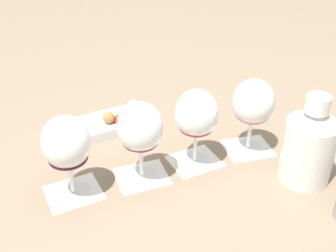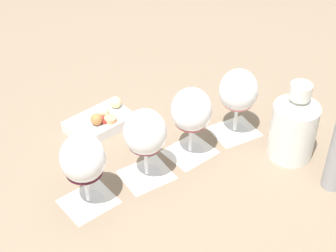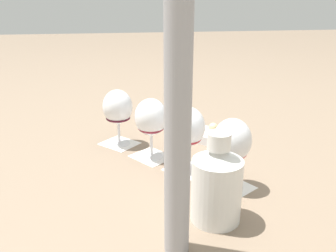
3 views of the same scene
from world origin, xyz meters
name	(u,v)px [view 3 (image 3 of 3)]	position (x,y,z in m)	size (l,w,h in m)	color
ground_plane	(168,162)	(0.00, 0.00, 0.00)	(8.00, 8.00, 0.00)	#7F6B56
tasting_card_0	(229,186)	(-0.17, -0.14, 0.00)	(0.15, 0.14, 0.00)	white
tasting_card_1	(187,169)	(-0.05, -0.05, 0.00)	(0.15, 0.15, 0.00)	white
tasting_card_2	(152,156)	(0.05, 0.04, 0.00)	(0.15, 0.15, 0.00)	white
tasting_card_3	(120,143)	(0.17, 0.14, 0.00)	(0.15, 0.15, 0.00)	white
wine_glass_0	(232,143)	(-0.17, -0.14, 0.12)	(0.10, 0.10, 0.19)	white
wine_glass_1	(188,129)	(-0.05, -0.05, 0.12)	(0.10, 0.10, 0.19)	white
wine_glass_2	(151,120)	(0.05, 0.04, 0.12)	(0.10, 0.10, 0.19)	white
wine_glass_3	(118,109)	(0.17, 0.14, 0.12)	(0.10, 0.10, 0.19)	white
ceramic_vase	(217,183)	(-0.30, -0.06, 0.09)	(0.11, 0.11, 0.21)	white
snack_dish	(196,132)	(0.19, -0.13, 0.02)	(0.19, 0.20, 0.06)	silver
umbrella_pole	(179,28)	(-0.39, 0.04, 0.43)	(0.05, 0.05, 0.85)	#99999E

